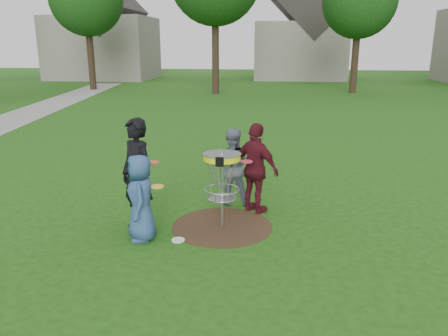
# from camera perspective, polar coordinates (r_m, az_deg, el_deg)

# --- Properties ---
(ground) EXTENTS (100.00, 100.00, 0.00)m
(ground) POSITION_cam_1_polar(r_m,az_deg,el_deg) (7.87, -0.25, -7.62)
(ground) COLOR #19470F
(ground) RESTS_ON ground
(dirt_patch) EXTENTS (1.80, 1.80, 0.01)m
(dirt_patch) POSITION_cam_1_polar(r_m,az_deg,el_deg) (7.87, -0.25, -7.59)
(dirt_patch) COLOR #47331E
(dirt_patch) RESTS_ON ground
(player_blue) EXTENTS (0.64, 0.81, 1.45)m
(player_blue) POSITION_cam_1_polar(r_m,az_deg,el_deg) (7.25, -10.82, -3.87)
(player_blue) COLOR #2D4B7C
(player_blue) RESTS_ON ground
(player_black) EXTENTS (0.85, 0.82, 1.96)m
(player_black) POSITION_cam_1_polar(r_m,az_deg,el_deg) (7.59, -11.31, -0.93)
(player_black) COLOR black
(player_black) RESTS_ON ground
(player_grey) EXTENTS (0.81, 0.65, 1.56)m
(player_grey) POSITION_cam_1_polar(r_m,az_deg,el_deg) (8.73, 0.99, 0.19)
(player_grey) COLOR slate
(player_grey) RESTS_ON ground
(player_maroon) EXTENTS (1.07, 0.95, 1.74)m
(player_maroon) POSITION_cam_1_polar(r_m,az_deg,el_deg) (8.26, 4.19, -0.09)
(player_maroon) COLOR #51121C
(player_maroon) RESTS_ON ground
(disc_on_grass) EXTENTS (0.22, 0.22, 0.02)m
(disc_on_grass) POSITION_cam_1_polar(r_m,az_deg,el_deg) (7.37, -6.00, -9.34)
(disc_on_grass) COLOR white
(disc_on_grass) RESTS_ON ground
(disc_golf_basket) EXTENTS (0.66, 0.67, 1.38)m
(disc_golf_basket) POSITION_cam_1_polar(r_m,az_deg,el_deg) (7.52, -0.26, -0.48)
(disc_golf_basket) COLOR #9EA0A5
(disc_golf_basket) RESTS_ON ground
(held_discs) EXTENTS (1.77, 1.67, 0.33)m
(held_discs) POSITION_cam_1_polar(r_m,az_deg,el_deg) (7.75, -3.30, 0.06)
(held_discs) COLOR yellow
(held_discs) RESTS_ON ground
(house_row) EXTENTS (44.50, 10.65, 11.62)m
(house_row) POSITION_cam_1_polar(r_m,az_deg,el_deg) (40.43, 12.71, 16.96)
(house_row) COLOR gray
(house_row) RESTS_ON ground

